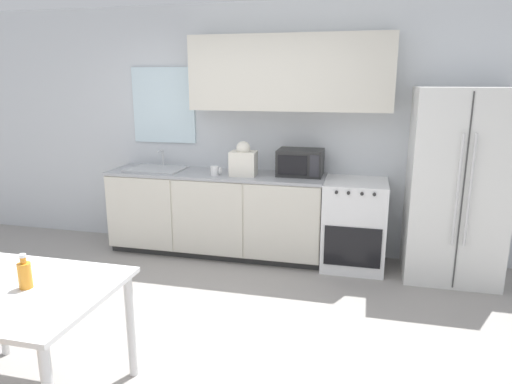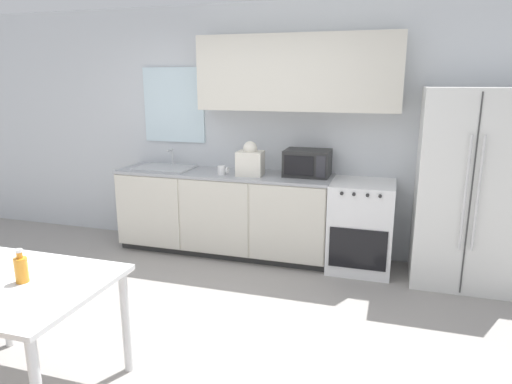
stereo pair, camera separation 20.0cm
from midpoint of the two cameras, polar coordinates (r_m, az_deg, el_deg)
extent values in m
plane|color=gray|center=(3.68, -7.96, -17.47)|extent=(12.00, 12.00, 0.00)
cube|color=silver|center=(5.13, 1.36, 7.64)|extent=(12.00, 0.06, 2.70)
cube|color=silver|center=(5.42, -9.14, 10.67)|extent=(0.75, 0.04, 0.84)
cube|color=beige|center=(4.80, 6.41, 14.57)|extent=(2.08, 0.32, 0.76)
cube|color=#333333|center=(5.26, -2.79, -6.95)|extent=(2.36, 0.52, 0.08)
cube|color=beige|center=(5.09, -2.97, -2.35)|extent=(2.36, 0.58, 0.81)
cube|color=beige|center=(5.15, -12.38, -2.47)|extent=(0.77, 0.01, 0.79)
cube|color=beige|center=(4.82, -4.17, -3.30)|extent=(0.77, 0.01, 0.79)
cube|color=beige|center=(4.61, 5.02, -4.14)|extent=(0.77, 0.01, 0.79)
cube|color=#9EA0A5|center=(4.99, -3.03, 2.31)|extent=(2.38, 0.61, 0.03)
cube|color=white|center=(4.80, 14.16, -4.15)|extent=(0.63, 0.61, 0.91)
cube|color=black|center=(4.55, 13.83, -6.97)|extent=(0.55, 0.01, 0.40)
cylinder|color=#262626|center=(4.40, 11.95, -0.19)|extent=(0.03, 0.02, 0.03)
cylinder|color=#262626|center=(4.39, 13.42, -0.29)|extent=(0.03, 0.02, 0.03)
cylinder|color=#262626|center=(4.38, 15.05, -0.41)|extent=(0.03, 0.02, 0.03)
cylinder|color=#262626|center=(4.38, 16.52, -0.51)|extent=(0.03, 0.02, 0.03)
cube|color=silver|center=(4.71, 25.82, 0.38)|extent=(0.87, 0.68, 1.84)
cube|color=#3F3F3F|center=(4.38, 26.46, -0.63)|extent=(0.01, 0.01, 1.78)
cylinder|color=silver|center=(4.33, 25.91, -0.19)|extent=(0.02, 0.02, 1.01)
cylinder|color=silver|center=(4.35, 27.21, -0.28)|extent=(0.02, 0.02, 1.01)
cube|color=#B7BABC|center=(5.26, -10.20, 2.98)|extent=(0.61, 0.46, 0.02)
cylinder|color=silver|center=(5.40, -9.34, 4.41)|extent=(0.02, 0.02, 0.19)
cylinder|color=silver|center=(5.33, -9.71, 5.16)|extent=(0.02, 0.14, 0.02)
cube|color=#282828|center=(4.81, 7.64, 3.63)|extent=(0.47, 0.35, 0.27)
cube|color=black|center=(4.65, 6.58, 3.30)|extent=(0.30, 0.01, 0.20)
cube|color=#2D2D33|center=(4.61, 9.34, 3.13)|extent=(0.09, 0.01, 0.22)
cylinder|color=white|center=(4.84, -3.16, 2.71)|extent=(0.08, 0.08, 0.10)
torus|color=white|center=(4.81, -2.44, 2.73)|extent=(0.02, 0.07, 0.07)
cube|color=silver|center=(4.80, 0.47, 3.59)|extent=(0.28, 0.25, 0.25)
sphere|color=silver|center=(4.77, 0.47, 5.49)|extent=(0.16, 0.16, 0.15)
cube|color=white|center=(3.05, -26.75, -10.32)|extent=(1.12, 0.90, 0.03)
cylinder|color=white|center=(3.78, -27.64, -11.97)|extent=(0.06, 0.06, 0.72)
cylinder|color=white|center=(3.20, -14.20, -15.48)|extent=(0.06, 0.06, 0.72)
cylinder|color=orange|center=(2.99, -25.57, -8.82)|extent=(0.08, 0.08, 0.15)
cylinder|color=orange|center=(2.96, -25.76, -7.14)|extent=(0.03, 0.03, 0.04)
cylinder|color=white|center=(2.95, -25.82, -6.64)|extent=(0.04, 0.04, 0.02)
camera|label=1|loc=(0.10, -88.40, 0.40)|focal=32.00mm
camera|label=2|loc=(0.10, 91.60, -0.40)|focal=32.00mm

